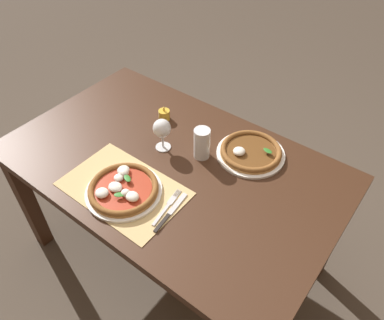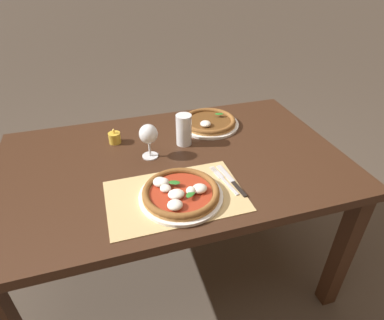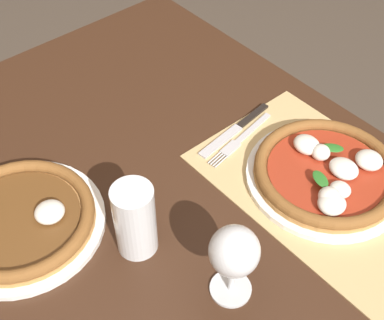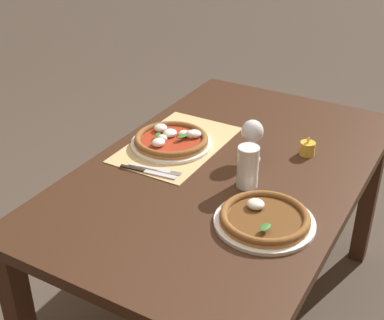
# 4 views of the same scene
# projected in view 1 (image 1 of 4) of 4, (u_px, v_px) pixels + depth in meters

# --- Properties ---
(ground_plane) EXTENTS (24.00, 24.00, 0.00)m
(ground_plane) POSITION_uv_depth(u_px,v_px,m) (176.00, 254.00, 2.15)
(ground_plane) COLOR #473D33
(dining_table) EXTENTS (1.48, 0.91, 0.74)m
(dining_table) POSITION_uv_depth(u_px,v_px,m) (172.00, 177.00, 1.71)
(dining_table) COLOR #382114
(dining_table) RESTS_ON ground
(paper_placemat) EXTENTS (0.50, 0.32, 0.00)m
(paper_placemat) POSITION_uv_depth(u_px,v_px,m) (124.00, 189.00, 1.53)
(paper_placemat) COLOR tan
(paper_placemat) RESTS_ON dining_table
(pizza_near) EXTENTS (0.31, 0.31, 0.05)m
(pizza_near) POSITION_uv_depth(u_px,v_px,m) (123.00, 189.00, 1.49)
(pizza_near) COLOR white
(pizza_near) RESTS_ON paper_placemat
(pizza_far) EXTENTS (0.31, 0.31, 0.05)m
(pizza_far) POSITION_uv_depth(u_px,v_px,m) (251.00, 152.00, 1.66)
(pizza_far) COLOR white
(pizza_far) RESTS_ON dining_table
(wine_glass) EXTENTS (0.08, 0.08, 0.16)m
(wine_glass) POSITION_uv_depth(u_px,v_px,m) (162.00, 129.00, 1.64)
(wine_glass) COLOR silver
(wine_glass) RESTS_ON dining_table
(pint_glass) EXTENTS (0.07, 0.07, 0.15)m
(pint_glass) POSITION_uv_depth(u_px,v_px,m) (202.00, 144.00, 1.62)
(pint_glass) COLOR silver
(pint_glass) RESTS_ON dining_table
(fork) EXTENTS (0.05, 0.20, 0.00)m
(fork) POSITION_uv_depth(u_px,v_px,m) (167.00, 207.00, 1.45)
(fork) COLOR #B7B7BC
(fork) RESTS_ON paper_placemat
(knife) EXTENTS (0.04, 0.22, 0.01)m
(knife) POSITION_uv_depth(u_px,v_px,m) (171.00, 212.00, 1.43)
(knife) COLOR black
(knife) RESTS_ON paper_placemat
(votive_candle) EXTENTS (0.06, 0.06, 0.07)m
(votive_candle) POSITION_uv_depth(u_px,v_px,m) (164.00, 115.00, 1.85)
(votive_candle) COLOR gold
(votive_candle) RESTS_ON dining_table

